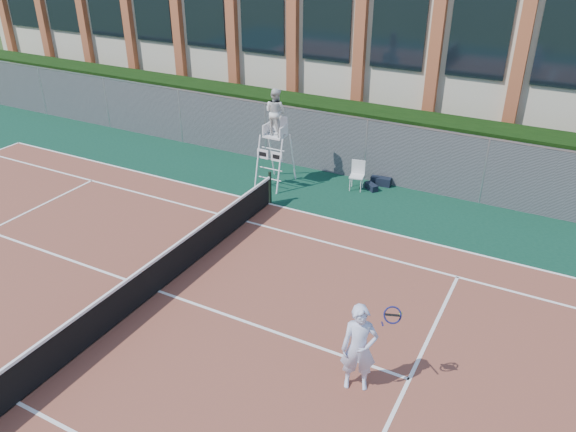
% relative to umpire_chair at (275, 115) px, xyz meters
% --- Properties ---
extents(ground, '(120.00, 120.00, 0.00)m').
position_rel_umpire_chair_xyz_m(ground, '(0.58, -7.05, -2.48)').
color(ground, '#233814').
extents(apron, '(36.00, 20.00, 0.01)m').
position_rel_umpire_chair_xyz_m(apron, '(0.58, -6.05, -2.48)').
color(apron, '#0B3123').
rests_on(apron, ground).
extents(tennis_court, '(23.77, 10.97, 0.02)m').
position_rel_umpire_chair_xyz_m(tennis_court, '(0.58, -7.05, -2.46)').
color(tennis_court, brown).
rests_on(tennis_court, apron).
extents(tennis_net, '(0.10, 11.30, 1.10)m').
position_rel_umpire_chair_xyz_m(tennis_net, '(0.58, -7.05, -1.94)').
color(tennis_net, black).
rests_on(tennis_net, ground).
extents(fence, '(40.00, 0.06, 2.20)m').
position_rel_umpire_chair_xyz_m(fence, '(0.58, 1.75, -1.38)').
color(fence, '#595E60').
rests_on(fence, ground).
extents(hedge, '(40.00, 1.40, 2.20)m').
position_rel_umpire_chair_xyz_m(hedge, '(0.58, 2.95, -1.38)').
color(hedge, black).
rests_on(hedge, ground).
extents(building, '(45.00, 10.60, 8.22)m').
position_rel_umpire_chair_xyz_m(building, '(0.58, 10.90, 1.66)').
color(building, beige).
rests_on(building, ground).
extents(umpire_chair, '(0.95, 1.46, 3.40)m').
position_rel_umpire_chair_xyz_m(umpire_chair, '(0.00, 0.00, 0.00)').
color(umpire_chair, white).
rests_on(umpire_chair, ground).
extents(plastic_chair, '(0.54, 0.54, 0.99)m').
position_rel_umpire_chair_xyz_m(plastic_chair, '(2.64, 0.93, -1.89)').
color(plastic_chair, silver).
rests_on(plastic_chair, apron).
extents(sports_bag_near, '(0.71, 0.34, 0.29)m').
position_rel_umpire_chair_xyz_m(sports_bag_near, '(3.28, 1.55, -2.32)').
color(sports_bag_near, black).
rests_on(sports_bag_near, apron).
extents(sports_bag_far, '(0.56, 0.49, 0.21)m').
position_rel_umpire_chair_xyz_m(sports_bag_far, '(3.12, 1.06, -2.37)').
color(sports_bag_far, black).
rests_on(sports_bag_far, apron).
extents(tennis_player, '(1.10, 0.81, 1.90)m').
position_rel_umpire_chair_xyz_m(tennis_player, '(6.11, -7.70, -1.50)').
color(tennis_player, silver).
rests_on(tennis_player, tennis_court).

